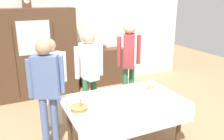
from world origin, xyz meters
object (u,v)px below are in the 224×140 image
mantel_clock (26,2)px  person_by_cabinet (47,84)px  tea_cup_mid_right (146,101)px  wall_cabinet (34,54)px  book_stack (103,47)px  person_behind_table_right (89,68)px  bookshelf_low (103,67)px  tea_cup_front_edge (83,117)px  person_behind_table_left (129,56)px  dining_table (124,107)px  bread_basket (79,108)px  spoon_mid_left (129,89)px  tea_cup_mid_left (129,100)px  pastry_plate (151,88)px  spoon_mid_right (118,107)px  person_near_right_end (52,75)px

mantel_clock → person_by_cabinet: mantel_clock is taller
tea_cup_mid_right → wall_cabinet: bearing=112.3°
book_stack → person_behind_table_right: 1.91m
bookshelf_low → tea_cup_front_edge: size_ratio=9.05×
person_by_cabinet → person_behind_table_right: (0.83, 0.51, 0.00)m
mantel_clock → person_behind_table_left: bearing=-39.5°
dining_table → person_behind_table_right: (-0.19, 0.98, 0.35)m
wall_cabinet → person_behind_table_left: wall_cabinet is taller
tea_cup_mid_right → person_behind_table_left: 1.51m
book_stack → mantel_clock: bearing=-178.3°
book_stack → person_behind_table_left: bearing=-91.4°
mantel_clock → wall_cabinet: bearing=0.7°
tea_cup_mid_right → bread_basket: bearing=168.4°
tea_cup_mid_right → spoon_mid_left: (0.04, 0.57, -0.02)m
tea_cup_mid_left → bread_basket: size_ratio=0.54×
tea_cup_mid_left → wall_cabinet: bearing=109.7°
person_behind_table_left → pastry_plate: bearing=-96.8°
dining_table → person_by_cabinet: (-1.02, 0.48, 0.35)m
tea_cup_mid_left → person_behind_table_right: size_ratio=0.08×
spoon_mid_right → person_near_right_end: person_near_right_end is taller
spoon_mid_left → book_stack: bearing=78.1°
mantel_clock → person_behind_table_right: bearing=-64.5°
person_behind_table_right → person_near_right_end: bearing=170.9°
person_by_cabinet → person_near_right_end: bearing=72.5°
tea_cup_mid_right → person_near_right_end: (-1.07, 1.28, 0.16)m
bookshelf_low → spoon_mid_left: (-0.48, -2.27, 0.30)m
wall_cabinet → tea_cup_mid_left: size_ratio=15.28×
dining_table → book_stack: bearing=73.8°
tea_cup_front_edge → person_behind_table_right: size_ratio=0.08×
bookshelf_low → person_behind_table_left: size_ratio=0.67×
mantel_clock → person_by_cabinet: 2.38m
dining_table → person_behind_table_left: bearing=58.8°
tea_cup_mid_right → person_behind_table_right: (-0.43, 1.18, 0.23)m
tea_cup_front_edge → pastry_plate: (1.33, 0.49, -0.02)m
bookshelf_low → bread_basket: 3.04m
tea_cup_front_edge → person_near_right_end: person_near_right_end is taller
tea_cup_mid_right → person_by_cabinet: bearing=151.7°
person_near_right_end → wall_cabinet: bearing=92.8°
book_stack → pastry_plate: size_ratio=0.76×
tea_cup_mid_right → spoon_mid_right: (-0.42, 0.06, -0.02)m
bookshelf_low → pastry_plate: bearing=-93.6°
book_stack → person_behind_table_right: person_behind_table_right is taller
book_stack → bread_basket: size_ratio=0.88×
wall_cabinet → book_stack: wall_cabinet is taller
person_behind_table_left → person_near_right_end: bearing=-175.7°
person_near_right_end → person_behind_table_right: bearing=-9.1°
dining_table → bookshelf_low: 2.76m
mantel_clock → person_by_cabinet: size_ratio=0.14×
dining_table → tea_cup_mid_left: (0.05, -0.05, 0.12)m
person_behind_table_right → bread_basket: bearing=-117.2°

